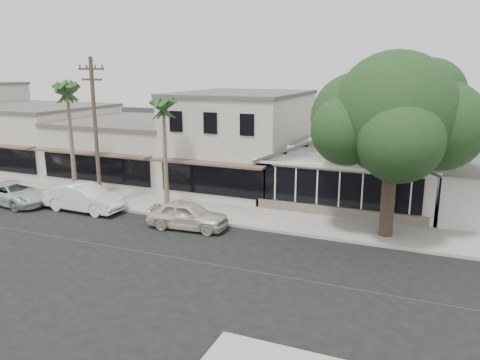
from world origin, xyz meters
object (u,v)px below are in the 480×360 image
at_px(utility_pole, 95,130).
at_px(car_1, 84,198).
at_px(car_0, 188,215).
at_px(car_2, 15,193).
at_px(shade_tree, 393,117).

xyz_separation_m(utility_pole, car_1, (-0.31, -1.05, -3.97)).
height_order(car_0, car_2, car_0).
relative_size(utility_pole, shade_tree, 0.98).
distance_m(car_0, car_2, 12.22).
distance_m(utility_pole, car_1, 4.11).
bearing_deg(car_1, car_2, 97.42).
bearing_deg(car_2, shade_tree, -75.50).
relative_size(car_0, car_1, 0.88).
bearing_deg(car_1, shade_tree, -80.88).
bearing_deg(car_2, car_1, -76.81).
height_order(car_1, car_2, car_1).
relative_size(car_2, shade_tree, 0.55).
distance_m(utility_pole, shade_tree, 16.83).
height_order(utility_pole, car_1, utility_pole).
bearing_deg(car_2, car_0, -82.56).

